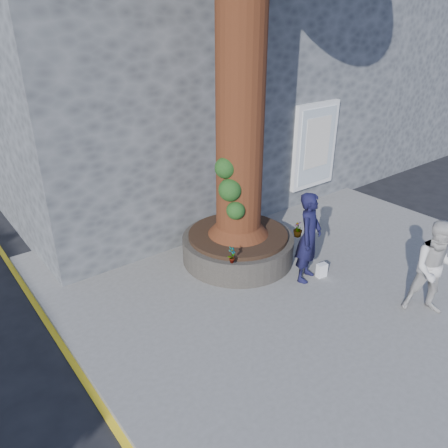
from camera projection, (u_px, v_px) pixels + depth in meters
ground at (276, 326)px, 7.40m from camera, size 120.00×120.00×0.00m
pavement at (295, 270)px, 8.92m from camera, size 9.00×8.00×0.12m
yellow_line at (79, 373)px, 6.42m from camera, size 0.10×30.00×0.01m
stone_shop at (170, 76)px, 12.53m from camera, size 10.30×8.30×6.30m
neighbour_shop at (346, 64)px, 17.02m from camera, size 6.00×8.00×6.00m
planter at (238, 246)px, 9.09m from camera, size 2.30×2.30×0.60m
man at (309, 237)px, 8.15m from camera, size 0.77×0.66×1.78m
woman at (436, 269)px, 7.23m from camera, size 1.03×1.04×1.69m
shopping_bag at (322, 270)px, 8.52m from camera, size 0.22×0.15×0.28m
plant_a at (232, 255)px, 7.81m from camera, size 0.20×0.18×0.33m
plant_b at (246, 229)px, 8.72m from camera, size 0.27×0.27×0.36m
plant_c at (298, 229)px, 8.75m from camera, size 0.25×0.25×0.33m
plant_d at (241, 212)px, 9.58m from camera, size 0.31×0.32×0.26m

